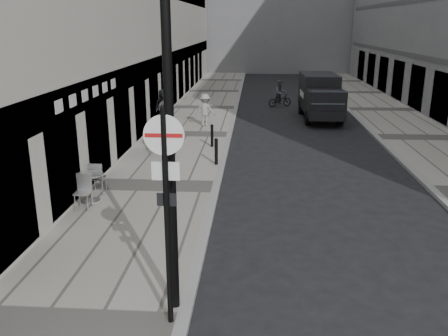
{
  "coord_description": "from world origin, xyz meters",
  "views": [
    {
      "loc": [
        1.23,
        -4.21,
        5.2
      ],
      "look_at": [
        0.4,
        8.24,
        1.4
      ],
      "focal_mm": 38.0,
      "sensor_mm": 36.0,
      "label": 1
    }
  ],
  "objects_px": {
    "lamppost": "(169,120)",
    "cyclist": "(280,96)",
    "panel_van": "(320,94)",
    "sign_post": "(166,191)"
  },
  "relations": [
    {
      "from": "lamppost",
      "to": "cyclist",
      "type": "distance_m",
      "value": 23.79
    },
    {
      "from": "lamppost",
      "to": "cyclist",
      "type": "relative_size",
      "value": 3.71
    },
    {
      "from": "panel_van",
      "to": "cyclist",
      "type": "height_order",
      "value": "panel_van"
    },
    {
      "from": "lamppost",
      "to": "panel_van",
      "type": "bearing_deg",
      "value": 75.3
    },
    {
      "from": "sign_post",
      "to": "cyclist",
      "type": "relative_size",
      "value": 2.23
    },
    {
      "from": "sign_post",
      "to": "cyclist",
      "type": "height_order",
      "value": "sign_post"
    },
    {
      "from": "lamppost",
      "to": "cyclist",
      "type": "height_order",
      "value": "lamppost"
    },
    {
      "from": "sign_post",
      "to": "panel_van",
      "type": "relative_size",
      "value": 0.73
    },
    {
      "from": "lamppost",
      "to": "cyclist",
      "type": "bearing_deg",
      "value": 82.63
    },
    {
      "from": "panel_van",
      "to": "lamppost",
      "type": "bearing_deg",
      "value": -105.87
    }
  ]
}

